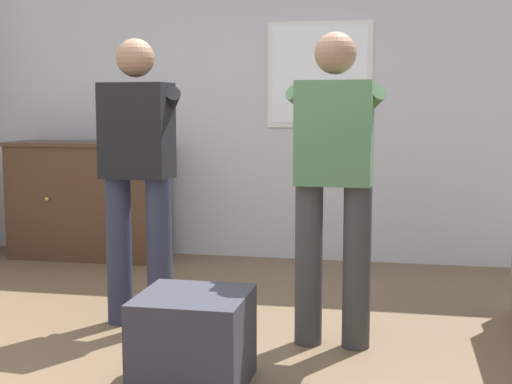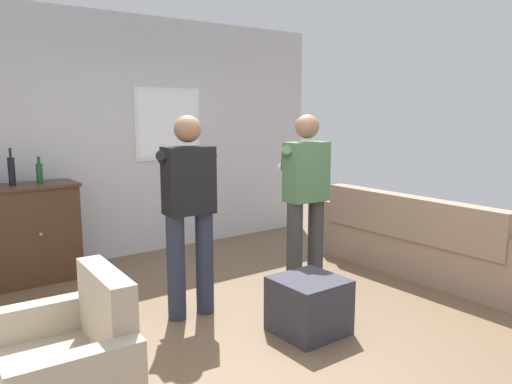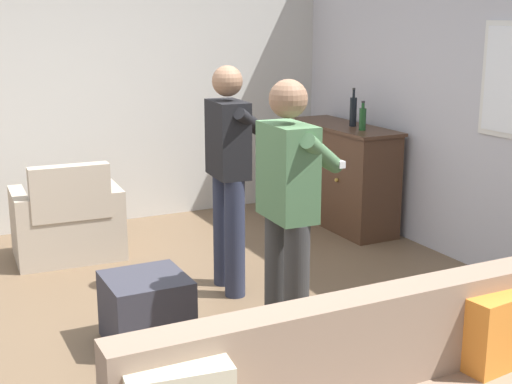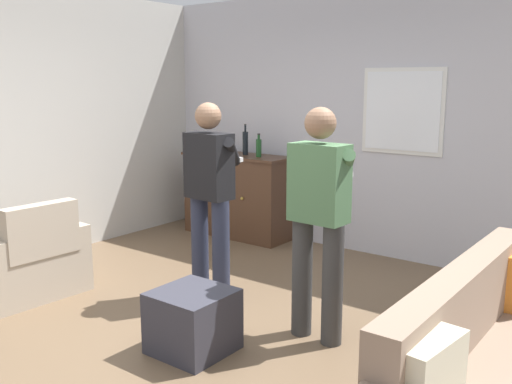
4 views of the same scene
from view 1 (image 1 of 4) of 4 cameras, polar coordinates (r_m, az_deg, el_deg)
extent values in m
plane|color=brown|center=(3.73, -6.61, -13.52)|extent=(10.40, 10.40, 0.00)
cube|color=silver|center=(6.08, 1.01, 7.88)|extent=(5.20, 0.12, 2.80)
cube|color=silver|center=(5.96, 5.11, 9.33)|extent=(0.86, 0.02, 0.87)
cube|color=white|center=(5.95, 5.10, 9.33)|extent=(0.78, 0.03, 0.79)
cube|color=#472D1E|center=(6.24, -13.19, -0.78)|extent=(1.33, 0.44, 0.96)
cube|color=#472D1E|center=(6.19, -13.32, 3.78)|extent=(1.37, 0.48, 0.03)
sphere|color=#B79338|center=(6.14, -16.38, -0.55)|extent=(0.04, 0.04, 0.04)
sphere|color=#B79338|center=(5.91, -11.80, -0.70)|extent=(0.04, 0.04, 0.04)
cylinder|color=black|center=(6.18, -12.34, 5.20)|extent=(0.07, 0.07, 0.27)
cylinder|color=black|center=(6.18, -12.38, 6.81)|extent=(0.02, 0.02, 0.07)
cylinder|color=#262626|center=(6.18, -12.39, 7.23)|extent=(0.03, 0.03, 0.02)
cylinder|color=#1E4C23|center=(6.03, -10.45, 4.87)|extent=(0.06, 0.06, 0.20)
cylinder|color=#1E4C23|center=(6.03, -10.47, 6.07)|extent=(0.03, 0.03, 0.05)
cylinder|color=#262626|center=(6.03, -10.48, 6.39)|extent=(0.03, 0.03, 0.02)
cube|color=#33333D|center=(3.39, -5.02, -11.70)|extent=(0.50, 0.50, 0.44)
cylinder|color=#282D42|center=(4.33, -10.89, -4.64)|extent=(0.15, 0.15, 0.88)
cylinder|color=#282D42|center=(4.22, -7.73, -4.88)|extent=(0.15, 0.15, 0.88)
cube|color=black|center=(4.19, -9.52, 4.86)|extent=(0.42, 0.25, 0.55)
sphere|color=#8C664C|center=(4.20, -9.64, 10.53)|extent=(0.22, 0.22, 0.22)
cylinder|color=black|center=(4.38, -10.02, 6.37)|extent=(0.35, 0.39, 0.29)
cylinder|color=black|center=(4.29, -7.23, 6.41)|extent=(0.30, 0.42, 0.29)
cube|color=white|center=(4.48, -7.77, 5.34)|extent=(0.15, 0.05, 0.04)
cylinder|color=#383838|center=(3.90, 4.24, -5.83)|extent=(0.15, 0.15, 0.88)
cylinder|color=#383838|center=(3.87, 8.06, -5.99)|extent=(0.15, 0.15, 0.88)
cube|color=#4C754C|center=(3.79, 6.28, 4.70)|extent=(0.41, 0.23, 0.55)
sphere|color=#8C664C|center=(3.79, 6.37, 10.98)|extent=(0.22, 0.22, 0.22)
cylinder|color=#4C754C|center=(3.96, 4.94, 6.40)|extent=(0.34, 0.40, 0.29)
cylinder|color=#4C754C|center=(3.93, 8.27, 6.36)|extent=(0.32, 0.41, 0.29)
cube|color=white|center=(4.10, 6.85, 5.21)|extent=(0.15, 0.05, 0.04)
camera|label=2|loc=(3.49, -73.38, 8.95)|focal=35.00mm
camera|label=3|loc=(3.71, 72.37, 13.44)|focal=50.00mm
camera|label=4|loc=(1.80, 90.16, 17.96)|focal=40.00mm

